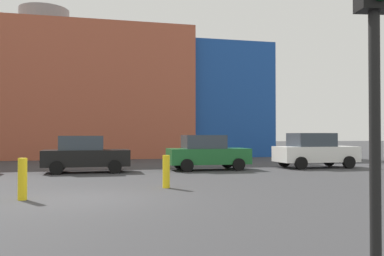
% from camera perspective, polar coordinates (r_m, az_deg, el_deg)
% --- Properties ---
extents(ground_plane, '(200.00, 200.00, 0.00)m').
position_cam_1_polar(ground_plane, '(11.88, -14.48, -9.43)').
color(ground_plane, '#38383A').
extents(building_backdrop, '(36.67, 11.27, 12.12)m').
position_cam_1_polar(building_backdrop, '(36.20, -19.81, 4.17)').
color(building_backdrop, '#B2563D').
rests_on(building_backdrop, ground_plane).
extents(parked_car_2, '(3.97, 1.95, 1.72)m').
position_cam_1_polar(parked_car_2, '(20.06, -14.55, -3.52)').
color(parked_car_2, black).
rests_on(parked_car_2, ground_plane).
extents(parked_car_3, '(4.05, 1.99, 1.76)m').
position_cam_1_polar(parked_car_3, '(20.82, 2.08, -3.41)').
color(parked_car_3, '#1E662D').
rests_on(parked_car_3, ground_plane).
extents(parked_car_4, '(4.30, 2.11, 1.86)m').
position_cam_1_polar(parked_car_4, '(23.17, 16.57, -3.00)').
color(parked_car_4, white).
rests_on(parked_car_4, ground_plane).
extents(traffic_light_near_right, '(0.39, 0.38, 4.00)m').
position_cam_1_polar(traffic_light_near_right, '(5.01, 23.98, 12.84)').
color(traffic_light_near_right, black).
rests_on(traffic_light_near_right, ground_plane).
extents(bollard_yellow_0, '(0.24, 0.24, 1.13)m').
position_cam_1_polar(bollard_yellow_0, '(12.09, -22.38, -6.54)').
color(bollard_yellow_0, yellow).
rests_on(bollard_yellow_0, ground_plane).
extents(bollard_yellow_1, '(0.24, 0.24, 1.08)m').
position_cam_1_polar(bollard_yellow_1, '(13.76, -3.58, -6.03)').
color(bollard_yellow_1, yellow).
rests_on(bollard_yellow_1, ground_plane).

